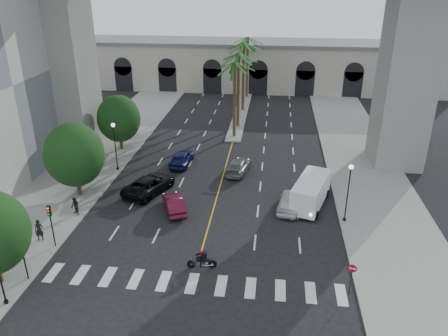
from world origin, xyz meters
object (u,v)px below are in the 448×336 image
Objects in this scene: traffic_signal_near at (22,250)px; traffic_signal_far at (51,219)px; motorcycle_rider at (203,260)px; car_c at (149,185)px; lamp_post_right at (348,188)px; car_b at (174,204)px; lamp_post_left_far at (115,143)px; car_d at (238,166)px; car_e at (182,158)px; do_not_enter_sign at (352,273)px; pedestrian_a at (39,230)px; cargo_van at (311,192)px; pedestrian_b at (75,206)px; car_a at (290,201)px.

traffic_signal_near is 4.00m from traffic_signal_far.
car_c reaches higher than motorcycle_rider.
lamp_post_right reaches higher than car_b.
lamp_post_left_far is 13.19m from car_d.
lamp_post_left_far reaches higher than car_b.
car_e is 25.02m from do_not_enter_sign.
pedestrian_a is at bearing -166.35° from lamp_post_right.
cargo_van is 20.80m from pedestrian_b.
traffic_signal_near is 1.54× the size of do_not_enter_sign.
lamp_post_right is 2.51× the size of motorcycle_rider.
traffic_signal_near is at bearing 42.84° from car_a.
car_b is 16.91m from do_not_enter_sign.
lamp_post_left_far is 9.97m from pedestrian_b.
car_c is (4.81, -4.55, -2.39)m from lamp_post_left_far.
lamp_post_left_far is 20.83m from cargo_van.
lamp_post_left_far reaches higher than car_a.
pedestrian_a is (-1.50, 4.62, -1.46)m from traffic_signal_near.
do_not_enter_sign is (21.80, 1.13, -0.79)m from traffic_signal_near.
do_not_enter_sign is at bearing -17.04° from motorcycle_rider.
car_c is 11.21m from pedestrian_a.
car_e is (-1.44, 10.19, 0.10)m from car_b.
traffic_signal_near is 1.00× the size of traffic_signal_far.
cargo_van is at bearing 43.75° from motorcycle_rider.
cargo_van reaches higher than car_c.
cargo_van is (19.92, 13.02, -1.05)m from traffic_signal_near.
traffic_signal_near is at bearing 76.90° from car_e.
lamp_post_right reaches higher than motorcycle_rider.
cargo_van is at bearing 5.91° from pedestrian_a.
car_b is 10.29m from car_e.
traffic_signal_far is (0.00, 4.00, 0.00)m from traffic_signal_near.
cargo_van is (13.49, -7.83, 0.64)m from car_e.
car_b is at bearing 17.30° from pedestrian_a.
traffic_signal_near is 2.27× the size of pedestrian_b.
motorcycle_rider is at bearing 144.15° from car_c.
lamp_post_left_far is 7.04m from car_c.
car_e is 2.03× the size of do_not_enter_sign.
cargo_van is at bearing 168.56° from car_b.
car_a is 14.49m from car_e.
car_a is 2.95× the size of pedestrian_b.
pedestrian_a is at bearing 10.30° from car_b.
traffic_signal_near reaches higher than pedestrian_b.
lamp_post_right is 15.04m from car_b.
lamp_post_right reaches higher than car_e.
traffic_signal_far is 2.19m from pedestrian_a.
car_b is at bearing -151.69° from cargo_van.
car_d is at bearing 78.84° from motorcycle_rider.
car_b is at bearing -44.51° from lamp_post_left_far.
car_a is 0.99× the size of car_e.
car_a is 0.79× the size of car_c.
lamp_post_left_far reaches higher than cargo_van.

